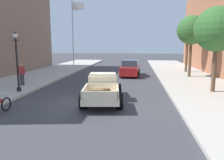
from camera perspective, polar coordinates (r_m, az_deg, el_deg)
name	(u,v)px	position (r m, az deg, el deg)	size (l,w,h in m)	color
ground_plane	(91,103)	(12.04, -5.53, -5.95)	(140.00, 140.00, 0.00)	#3D3D42
hotrod_truck_cream	(103,88)	(12.24, -2.43, -2.05)	(2.53, 5.06, 1.58)	beige
car_background_red	(130,69)	(22.14, 4.82, 3.05)	(2.03, 4.38, 1.65)	#AD1E1E
pedestrian_sidewalk_left	(22,73)	(17.47, -22.82, 1.74)	(0.53, 0.22, 1.65)	#333338
street_lamp_near	(17,57)	(15.16, -23.91, 5.58)	(0.50, 0.32, 3.85)	black
flagpole	(74,26)	(31.95, -9.98, 13.83)	(1.74, 0.16, 9.16)	#B2B2B7
street_tree_nearest	(217,30)	(15.26, 26.08, 11.92)	(2.81, 2.81, 5.38)	brown
street_tree_second	(192,30)	(21.77, 20.35, 12.23)	(2.69, 2.69, 5.72)	brown
street_tree_third	(188,30)	(25.76, 19.46, 12.33)	(2.38, 2.38, 5.85)	brown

